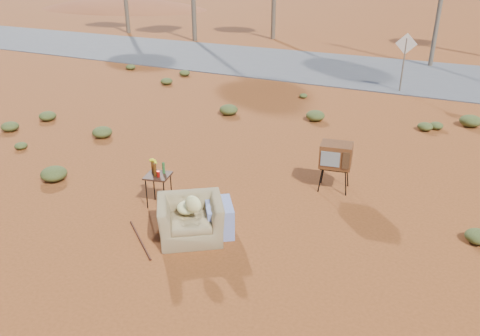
% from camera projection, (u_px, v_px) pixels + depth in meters
% --- Properties ---
extents(ground, '(140.00, 140.00, 0.00)m').
position_uv_depth(ground, '(208.00, 230.00, 8.71)').
color(ground, brown).
rests_on(ground, ground).
extents(highway, '(140.00, 7.00, 0.04)m').
position_uv_depth(highway, '(376.00, 72.00, 20.96)').
color(highway, '#565659').
rests_on(highway, ground).
extents(dirt_mound, '(26.00, 18.00, 2.00)m').
position_uv_depth(dirt_mound, '(123.00, 9.00, 48.77)').
color(dirt_mound, brown).
rests_on(dirt_mound, ground).
extents(armchair, '(1.45, 1.46, 0.99)m').
position_uv_depth(armchair, '(196.00, 213.00, 8.36)').
color(armchair, olive).
rests_on(armchair, ground).
extents(tv_unit, '(0.74, 0.63, 1.06)m').
position_uv_depth(tv_unit, '(336.00, 156.00, 9.96)').
color(tv_unit, black).
rests_on(tv_unit, ground).
extents(side_table, '(0.57, 0.57, 0.96)m').
position_uv_depth(side_table, '(157.00, 173.00, 9.36)').
color(side_table, '#392014').
rests_on(side_table, ground).
extents(rusty_bar, '(1.12, 0.88, 0.04)m').
position_uv_depth(rusty_bar, '(140.00, 239.00, 8.39)').
color(rusty_bar, '#461D12').
rests_on(rusty_bar, ground).
extents(road_sign, '(0.78, 0.06, 2.19)m').
position_uv_depth(road_sign, '(405.00, 52.00, 17.29)').
color(road_sign, brown).
rests_on(road_sign, ground).
extents(scrub_patch, '(17.49, 8.07, 0.33)m').
position_uv_depth(scrub_patch, '(264.00, 141.00, 12.60)').
color(scrub_patch, '#495726').
rests_on(scrub_patch, ground).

